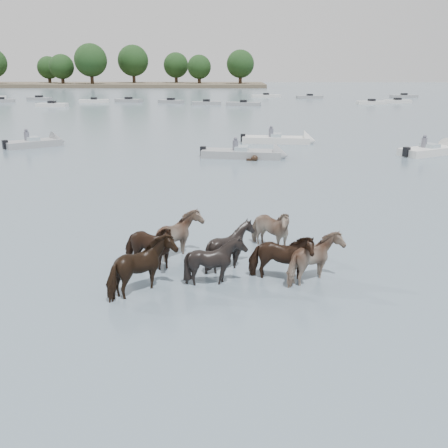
{
  "coord_description": "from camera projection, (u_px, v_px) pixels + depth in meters",
  "views": [
    {
      "loc": [
        1.02,
        -11.17,
        5.5
      ],
      "look_at": [
        0.72,
        2.92,
        1.1
      ],
      "focal_mm": 40.12,
      "sensor_mm": 36.0,
      "label": 1
    }
  ],
  "objects": [
    {
      "name": "motorboat_d",
      "position": [
        437.0,
        150.0,
        33.53
      ],
      "size": [
        4.94,
        3.78,
        1.92
      ],
      "rotation": [
        0.0,
        0.0,
        0.53
      ],
      "color": "silver",
      "rests_on": "ground"
    },
    {
      "name": "motorboat_a",
      "position": [
        42.0,
        143.0,
        36.85
      ],
      "size": [
        4.35,
        3.95,
        1.92
      ],
      "rotation": [
        0.0,
        0.0,
        0.68
      ],
      "color": "gray",
      "rests_on": "ground"
    },
    {
      "name": "motorboat_b",
      "position": [
        254.0,
        154.0,
        31.96
      ],
      "size": [
        5.75,
        2.38,
        1.92
      ],
      "rotation": [
        0.0,
        0.0,
        -0.15
      ],
      "color": "gray",
      "rests_on": "ground"
    },
    {
      "name": "motorboat_c",
      "position": [
        286.0,
        140.0,
        38.24
      ],
      "size": [
        5.79,
        2.15,
        1.92
      ],
      "rotation": [
        0.0,
        0.0,
        -0.1
      ],
      "color": "silver",
      "rests_on": "ground"
    },
    {
      "name": "shoreline",
      "position": [
        9.0,
        85.0,
        156.74
      ],
      "size": [
        160.0,
        30.0,
        1.0
      ],
      "primitive_type": "cube",
      "color": "#4C4233",
      "rests_on": "ground"
    },
    {
      "name": "ground",
      "position": [
        192.0,
        302.0,
        12.32
      ],
      "size": [
        400.0,
        400.0,
        0.0
      ],
      "primitive_type": "plane",
      "color": "#495E6A",
      "rests_on": "ground"
    },
    {
      "name": "pony_herd",
      "position": [
        219.0,
        252.0,
        13.9
      ],
      "size": [
        6.49,
        5.26,
        1.59
      ],
      "color": "black",
      "rests_on": "ground"
    },
    {
      "name": "swimming_pony",
      "position": [
        254.0,
        159.0,
        31.06
      ],
      "size": [
        0.72,
        0.44,
        0.44
      ],
      "color": "black",
      "rests_on": "ground"
    },
    {
      "name": "distant_flotilla",
      "position": [
        233.0,
        100.0,
        85.92
      ],
      "size": [
        105.13,
        27.16,
        0.93
      ],
      "color": "silver",
      "rests_on": "ground"
    }
  ]
}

